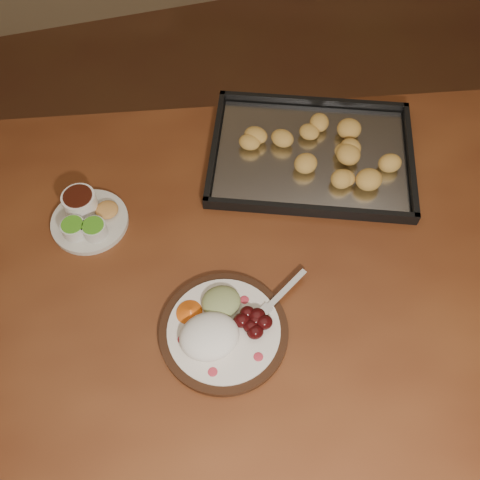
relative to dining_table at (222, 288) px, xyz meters
name	(u,v)px	position (x,y,z in m)	size (l,w,h in m)	color
ground	(255,388)	(0.08, -0.04, -0.65)	(4.00, 4.00, 0.00)	brown
dining_table	(222,288)	(0.00, 0.00, 0.00)	(1.64, 1.16, 0.75)	brown
dinner_plate	(221,329)	(-0.03, -0.14, 0.11)	(0.31, 0.24, 0.06)	black
condiment_saucer	(87,217)	(-0.24, 0.18, 0.12)	(0.16, 0.16, 0.05)	beige
baking_tray	(312,153)	(0.27, 0.22, 0.11)	(0.54, 0.47, 0.05)	black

